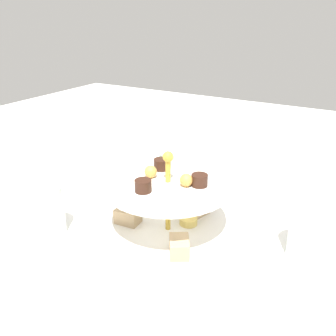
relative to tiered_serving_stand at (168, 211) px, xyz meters
name	(u,v)px	position (x,y,z in m)	size (l,w,h in m)	color
ground_plane	(168,233)	(0.00, 0.00, -0.05)	(2.40, 2.40, 0.00)	white
tiered_serving_stand	(168,211)	(0.00, 0.00, 0.00)	(0.29, 0.29, 0.17)	white
water_glass_tall_right	(309,230)	(0.06, -0.25, 0.00)	(0.07, 0.07, 0.11)	silver
water_glass_short_left	(113,173)	(0.12, 0.23, -0.02)	(0.06, 0.06, 0.07)	silver
teacup_with_saucer	(166,168)	(0.23, 0.14, -0.03)	(0.09, 0.09, 0.05)	white
butter_knife_right	(253,185)	(0.30, -0.08, -0.05)	(0.17, 0.01, 0.00)	silver
water_glass_mid_back	(48,211)	(-0.12, 0.20, 0.00)	(0.06, 0.06, 0.10)	silver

